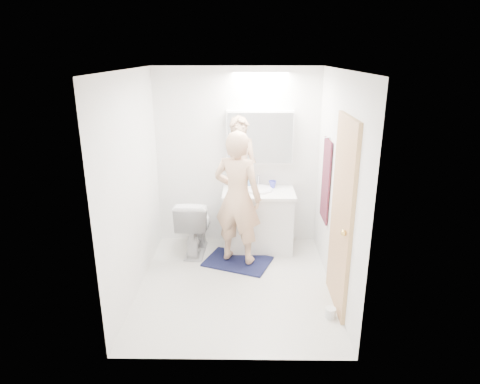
{
  "coord_description": "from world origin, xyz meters",
  "views": [
    {
      "loc": [
        0.11,
        -4.25,
        2.56
      ],
      "look_at": [
        0.05,
        0.25,
        1.05
      ],
      "focal_mm": 31.2,
      "sensor_mm": 36.0,
      "label": 1
    }
  ],
  "objects_px": {
    "soap_bottle_a": "(233,179)",
    "soap_bottle_b": "(249,180)",
    "medicine_cabinet": "(260,137)",
    "person": "(238,198)",
    "toilet": "(195,225)",
    "vanity_cabinet": "(258,221)",
    "toothbrush_cup": "(272,184)",
    "toilet_paper_roll": "(330,313)"
  },
  "relations": [
    {
      "from": "soap_bottle_b",
      "to": "toilet",
      "type": "bearing_deg",
      "value": -157.94
    },
    {
      "from": "soap_bottle_b",
      "to": "toothbrush_cup",
      "type": "xyz_separation_m",
      "value": [
        0.31,
        -0.02,
        -0.05
      ]
    },
    {
      "from": "medicine_cabinet",
      "to": "person",
      "type": "xyz_separation_m",
      "value": [
        -0.28,
        -0.64,
        -0.62
      ]
    },
    {
      "from": "vanity_cabinet",
      "to": "toothbrush_cup",
      "type": "relative_size",
      "value": 8.67
    },
    {
      "from": "soap_bottle_a",
      "to": "toilet_paper_roll",
      "type": "xyz_separation_m",
      "value": [
        1.04,
        -1.73,
        -0.89
      ]
    },
    {
      "from": "toilet",
      "to": "person",
      "type": "bearing_deg",
      "value": 154.01
    },
    {
      "from": "soap_bottle_a",
      "to": "soap_bottle_b",
      "type": "height_order",
      "value": "soap_bottle_a"
    },
    {
      "from": "toilet",
      "to": "soap_bottle_a",
      "type": "distance_m",
      "value": 0.8
    },
    {
      "from": "medicine_cabinet",
      "to": "soap_bottle_a",
      "type": "relative_size",
      "value": 3.53
    },
    {
      "from": "soap_bottle_b",
      "to": "toilet_paper_roll",
      "type": "relative_size",
      "value": 1.71
    },
    {
      "from": "vanity_cabinet",
      "to": "soap_bottle_a",
      "type": "distance_m",
      "value": 0.67
    },
    {
      "from": "person",
      "to": "soap_bottle_b",
      "type": "height_order",
      "value": "person"
    },
    {
      "from": "toilet",
      "to": "toilet_paper_roll",
      "type": "bearing_deg",
      "value": 139.05
    },
    {
      "from": "vanity_cabinet",
      "to": "person",
      "type": "bearing_deg",
      "value": -122.23
    },
    {
      "from": "vanity_cabinet",
      "to": "soap_bottle_a",
      "type": "height_order",
      "value": "soap_bottle_a"
    },
    {
      "from": "medicine_cabinet",
      "to": "toilet",
      "type": "distance_m",
      "value": 1.45
    },
    {
      "from": "toilet",
      "to": "toothbrush_cup",
      "type": "relative_size",
      "value": 7.36
    },
    {
      "from": "person",
      "to": "soap_bottle_b",
      "type": "distance_m",
      "value": 0.63
    },
    {
      "from": "medicine_cabinet",
      "to": "toilet_paper_roll",
      "type": "relative_size",
      "value": 8.0
    },
    {
      "from": "medicine_cabinet",
      "to": "soap_bottle_b",
      "type": "height_order",
      "value": "medicine_cabinet"
    },
    {
      "from": "toilet",
      "to": "medicine_cabinet",
      "type": "bearing_deg",
      "value": -156.79
    },
    {
      "from": "person",
      "to": "vanity_cabinet",
      "type": "bearing_deg",
      "value": -101.3
    },
    {
      "from": "vanity_cabinet",
      "to": "person",
      "type": "relative_size",
      "value": 0.54
    },
    {
      "from": "toilet",
      "to": "soap_bottle_a",
      "type": "xyz_separation_m",
      "value": [
        0.5,
        0.27,
        0.56
      ]
    },
    {
      "from": "soap_bottle_b",
      "to": "toothbrush_cup",
      "type": "distance_m",
      "value": 0.32
    },
    {
      "from": "soap_bottle_b",
      "to": "toilet_paper_roll",
      "type": "distance_m",
      "value": 2.12
    },
    {
      "from": "soap_bottle_a",
      "to": "person",
      "type": "bearing_deg",
      "value": -82.46
    },
    {
      "from": "vanity_cabinet",
      "to": "medicine_cabinet",
      "type": "bearing_deg",
      "value": 86.57
    },
    {
      "from": "medicine_cabinet",
      "to": "soap_bottle_a",
      "type": "bearing_deg",
      "value": -170.55
    },
    {
      "from": "soap_bottle_b",
      "to": "toilet_paper_roll",
      "type": "height_order",
      "value": "soap_bottle_b"
    },
    {
      "from": "medicine_cabinet",
      "to": "toothbrush_cup",
      "type": "xyz_separation_m",
      "value": [
        0.18,
        -0.05,
        -0.63
      ]
    },
    {
      "from": "soap_bottle_b",
      "to": "medicine_cabinet",
      "type": "bearing_deg",
      "value": 12.58
    },
    {
      "from": "soap_bottle_a",
      "to": "soap_bottle_b",
      "type": "relative_size",
      "value": 1.32
    },
    {
      "from": "person",
      "to": "toothbrush_cup",
      "type": "bearing_deg",
      "value": -107.12
    },
    {
      "from": "person",
      "to": "toothbrush_cup",
      "type": "xyz_separation_m",
      "value": [
        0.46,
        0.59,
        -0.01
      ]
    },
    {
      "from": "person",
      "to": "soap_bottle_a",
      "type": "height_order",
      "value": "person"
    },
    {
      "from": "toilet",
      "to": "soap_bottle_b",
      "type": "xyz_separation_m",
      "value": [
        0.73,
        0.3,
        0.53
      ]
    },
    {
      "from": "vanity_cabinet",
      "to": "person",
      "type": "height_order",
      "value": "person"
    },
    {
      "from": "soap_bottle_a",
      "to": "toilet",
      "type": "bearing_deg",
      "value": -152.17
    },
    {
      "from": "toilet",
      "to": "toilet_paper_roll",
      "type": "distance_m",
      "value": 2.15
    },
    {
      "from": "soap_bottle_a",
      "to": "toothbrush_cup",
      "type": "bearing_deg",
      "value": 1.06
    },
    {
      "from": "medicine_cabinet",
      "to": "soap_bottle_a",
      "type": "distance_m",
      "value": 0.66
    }
  ]
}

